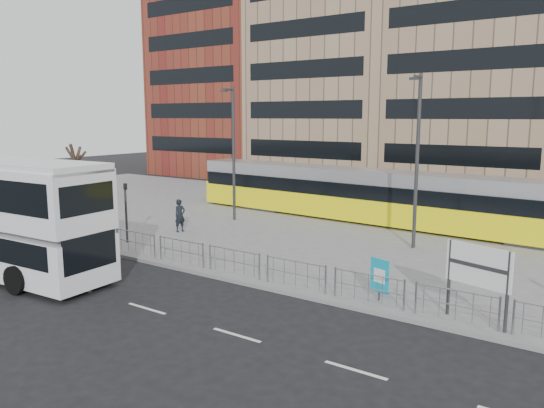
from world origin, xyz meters
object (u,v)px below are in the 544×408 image
Objects in this scene: pedestrian at (180,215)px; lamp_post_east at (417,155)px; traffic_light_west at (126,205)px; lamp_post_west at (233,148)px; bare_tree at (74,142)px; ad_panel at (380,276)px; tram at (383,197)px; station_sign at (478,270)px.

lamp_post_east reaches higher than pedestrian.
traffic_light_west is 0.36× the size of lamp_post_east.
lamp_post_west reaches higher than bare_tree.
ad_panel is at bearing -95.83° from pedestrian.
tram is 8.89× the size of traffic_light_west.
pedestrian is 0.23× the size of lamp_post_west.
traffic_light_west is 8.33m from lamp_post_west.
tram is at bearing -33.40° from pedestrian.
lamp_post_east reaches higher than tram.
lamp_post_west reaches higher than tram.
station_sign is at bearing -9.17° from bare_tree.
lamp_post_east is at bearing 137.62° from station_sign.
lamp_post_west is (-8.22, -4.21, 2.88)m from tram.
traffic_light_west is at bearing -123.21° from tram.
tram is at bearing 139.96° from station_sign.
ad_panel is 0.82× the size of pedestrian.
lamp_post_west is at bearing 165.24° from ad_panel.
ad_panel is 0.49× the size of traffic_light_west.
tram is at bearing 27.14° from lamp_post_west.
lamp_post_west is 0.97× the size of lamp_post_east.
station_sign is 26.86m from bare_tree.
station_sign is at bearing 14.56° from ad_panel.
tram is 15.07m from traffic_light_west.
station_sign reaches higher than ad_panel.
bare_tree reaches higher than tram.
lamp_post_west reaches higher than traffic_light_west.
pedestrian is (-13.90, 4.24, 0.04)m from ad_panel.
traffic_light_west reaches higher than station_sign.
lamp_post_east is (3.68, -4.83, 3.00)m from tram.
pedestrian is at bearing -162.53° from lamp_post_east.
pedestrian is 0.22× the size of lamp_post_east.
station_sign is at bearing -93.29° from pedestrian.
tram reaches higher than station_sign.
lamp_post_east is (-1.69, 8.08, 3.74)m from ad_panel.
bare_tree is (-8.67, 3.26, 2.85)m from traffic_light_west.
station_sign is 1.66× the size of ad_panel.
station_sign is 0.38× the size of bare_tree.
bare_tree is at bearing -169.31° from lamp_post_east.
lamp_post_east is at bearing 119.66° from ad_panel.
lamp_post_west is (0.75, 7.90, 2.53)m from traffic_light_west.
lamp_post_east reaches higher than lamp_post_west.
lamp_post_east is at bearing 10.69° from bare_tree.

